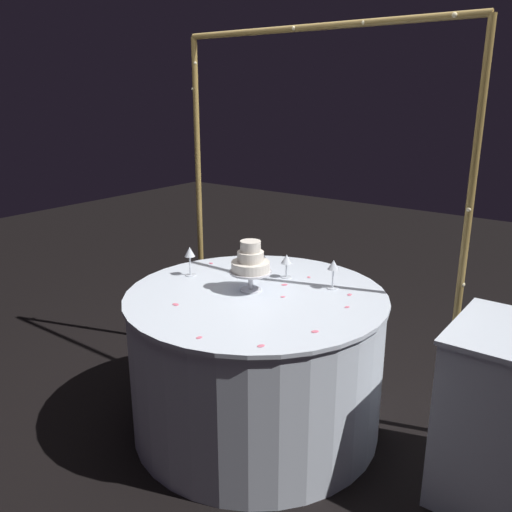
% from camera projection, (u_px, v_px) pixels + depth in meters
% --- Properties ---
extents(ground_plane, '(12.00, 12.00, 0.00)m').
position_uv_depth(ground_plane, '(256.00, 423.00, 2.96)').
color(ground_plane, black).
extents(decorative_arch, '(1.78, 0.06, 2.10)m').
position_uv_depth(decorative_arch, '(312.00, 169.00, 2.97)').
color(decorative_arch, olive).
rests_on(decorative_arch, ground).
extents(main_table, '(1.35, 1.35, 0.77)m').
position_uv_depth(main_table, '(256.00, 361.00, 2.85)').
color(main_table, silver).
rests_on(main_table, ground).
extents(tiered_cake, '(0.22, 0.22, 0.27)m').
position_uv_depth(tiered_cake, '(250.00, 262.00, 2.73)').
color(tiered_cake, silver).
rests_on(tiered_cake, main_table).
extents(wine_glass_0, '(0.06, 0.06, 0.16)m').
position_uv_depth(wine_glass_0, '(333.00, 267.00, 2.77)').
color(wine_glass_0, silver).
rests_on(wine_glass_0, main_table).
extents(wine_glass_1, '(0.06, 0.06, 0.13)m').
position_uv_depth(wine_glass_1, '(287.00, 260.00, 2.95)').
color(wine_glass_1, silver).
rests_on(wine_glass_1, main_table).
extents(wine_glass_2, '(0.06, 0.06, 0.14)m').
position_uv_depth(wine_glass_2, '(244.00, 256.00, 3.02)').
color(wine_glass_2, silver).
rests_on(wine_glass_2, main_table).
extents(wine_glass_3, '(0.07, 0.07, 0.18)m').
position_uv_depth(wine_glass_3, '(260.00, 254.00, 2.94)').
color(wine_glass_3, silver).
rests_on(wine_glass_3, main_table).
extents(wine_glass_4, '(0.06, 0.06, 0.17)m').
position_uv_depth(wine_glass_4, '(190.00, 254.00, 2.97)').
color(wine_glass_4, silver).
rests_on(wine_glass_4, main_table).
extents(rose_petal_0, '(0.04, 0.03, 0.00)m').
position_uv_depth(rose_petal_0, '(176.00, 304.00, 2.59)').
color(rose_petal_0, '#EA6B84').
rests_on(rose_petal_0, main_table).
extents(rose_petal_1, '(0.04, 0.04, 0.00)m').
position_uv_depth(rose_petal_1, '(261.00, 346.00, 2.17)').
color(rose_petal_1, '#EA6B84').
rests_on(rose_petal_1, main_table).
extents(rose_petal_2, '(0.03, 0.03, 0.00)m').
position_uv_depth(rose_petal_2, '(309.00, 277.00, 2.97)').
color(rose_petal_2, '#EA6B84').
rests_on(rose_petal_2, main_table).
extents(rose_petal_3, '(0.04, 0.04, 0.00)m').
position_uv_depth(rose_petal_3, '(284.00, 285.00, 2.86)').
color(rose_petal_3, '#EA6B84').
rests_on(rose_petal_3, main_table).
extents(rose_petal_4, '(0.03, 0.03, 0.00)m').
position_uv_depth(rose_petal_4, '(211.00, 263.00, 3.22)').
color(rose_petal_4, '#EA6B84').
rests_on(rose_petal_4, main_table).
extents(rose_petal_5, '(0.03, 0.03, 0.00)m').
position_uv_depth(rose_petal_5, '(347.00, 307.00, 2.56)').
color(rose_petal_5, '#EA6B84').
rests_on(rose_petal_5, main_table).
extents(rose_petal_6, '(0.03, 0.03, 0.00)m').
position_uv_depth(rose_petal_6, '(199.00, 338.00, 2.24)').
color(rose_petal_6, '#EA6B84').
rests_on(rose_petal_6, main_table).
extents(rose_petal_7, '(0.04, 0.04, 0.00)m').
position_uv_depth(rose_petal_7, '(315.00, 331.00, 2.30)').
color(rose_petal_7, '#EA6B84').
rests_on(rose_petal_7, main_table).
extents(rose_petal_8, '(0.03, 0.03, 0.00)m').
position_uv_depth(rose_petal_8, '(283.00, 297.00, 2.69)').
color(rose_petal_8, '#EA6B84').
rests_on(rose_petal_8, main_table).
extents(rose_petal_9, '(0.03, 0.04, 0.00)m').
position_uv_depth(rose_petal_9, '(350.00, 295.00, 2.72)').
color(rose_petal_9, '#EA6B84').
rests_on(rose_petal_9, main_table).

